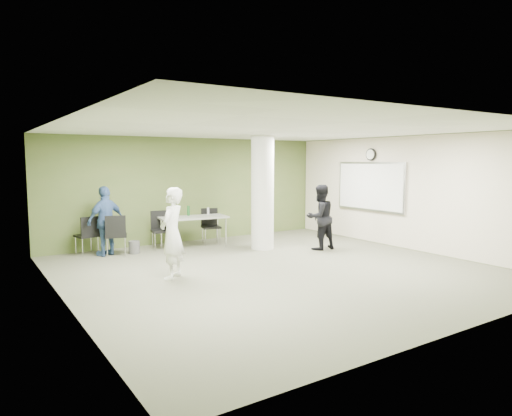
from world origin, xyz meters
TOP-DOWN VIEW (x-y plane):
  - floor at (0.00, 0.00)m, footprint 8.00×8.00m
  - ceiling at (0.00, 0.00)m, footprint 8.00×8.00m
  - wall_back at (0.00, 4.00)m, footprint 8.00×2.80m
  - wall_left at (-4.00, 0.00)m, footprint 0.02×8.00m
  - wall_right_cream at (4.00, 0.00)m, footprint 0.02×8.00m
  - column at (1.00, 2.00)m, footprint 0.56×0.56m
  - whiteboard at (3.92, 1.20)m, footprint 0.05×2.30m
  - wall_clock at (3.92, 1.20)m, footprint 0.06×0.32m
  - folding_table at (-0.39, 3.04)m, footprint 1.75×0.95m
  - wastebasket at (-1.88, 3.15)m, footprint 0.26×0.26m
  - chair_back_left at (-2.83, 3.57)m, footprint 0.53×0.53m
  - chair_back_right at (-2.32, 3.10)m, footprint 0.60×0.60m
  - chair_table_left at (-1.12, 3.38)m, footprint 0.55×0.55m
  - chair_table_right at (0.23, 3.32)m, footprint 0.57×0.57m
  - woman_white at (-2.02, 0.52)m, footprint 0.73×0.72m
  - man_black at (2.13, 1.14)m, footprint 0.79×0.62m
  - man_blue at (-2.48, 3.29)m, footprint 1.02×0.69m

SIDE VIEW (x-z plane):
  - floor at x=0.00m, z-range 0.00..0.00m
  - wastebasket at x=-1.88m, z-range 0.00..0.30m
  - chair_back_left at x=-2.83m, z-range 0.08..0.99m
  - chair_table_right at x=0.23m, z-range 0.08..1.01m
  - chair_table_left at x=-1.12m, z-range 0.08..1.02m
  - chair_back_right at x=-2.32m, z-range 0.08..1.03m
  - folding_table at x=-0.39m, z-range 0.22..1.27m
  - man_black at x=2.13m, z-range 0.00..1.61m
  - man_blue at x=-2.48m, z-range 0.00..1.61m
  - woman_white at x=-2.02m, z-range 0.00..1.70m
  - wall_back at x=0.00m, z-range 1.39..1.41m
  - wall_left at x=-4.00m, z-range 0.00..2.80m
  - wall_right_cream at x=4.00m, z-range 0.00..2.80m
  - column at x=1.00m, z-range 0.00..2.80m
  - whiteboard at x=3.92m, z-range 0.85..2.15m
  - wall_clock at x=3.92m, z-range 2.19..2.51m
  - ceiling at x=0.00m, z-range 2.80..2.80m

